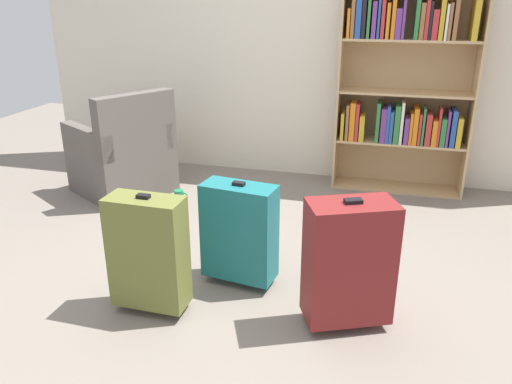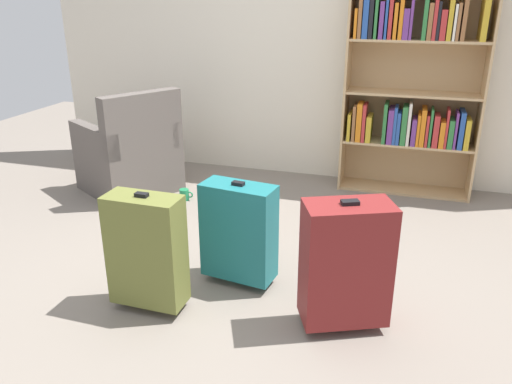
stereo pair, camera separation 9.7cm
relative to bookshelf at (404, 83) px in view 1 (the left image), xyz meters
name	(u,v)px [view 1 (the left image)]	position (x,y,z in m)	size (l,w,h in m)	color
ground_plane	(236,289)	(-0.88, -1.99, -0.94)	(8.98, 8.98, 0.00)	slate
back_wall	(306,34)	(-0.88, 0.22, 0.36)	(5.13, 0.10, 2.60)	beige
bookshelf	(404,83)	(0.00, 0.00, 0.00)	(1.11, 0.32, 1.70)	tan
armchair	(124,157)	(-2.28, -0.71, -0.62)	(0.96, 0.96, 0.90)	#59514C
mug	(179,196)	(-1.74, -0.79, -0.89)	(0.12, 0.08, 0.10)	#1E7F4C
suitcase_teal	(239,232)	(-0.88, -1.90, -0.60)	(0.45, 0.25, 0.65)	#19666B
suitcase_dark_red	(349,262)	(-0.22, -2.15, -0.57)	(0.49, 0.39, 0.71)	maroon
suitcase_olive	(148,252)	(-1.26, -2.30, -0.58)	(0.41, 0.19, 0.69)	brown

